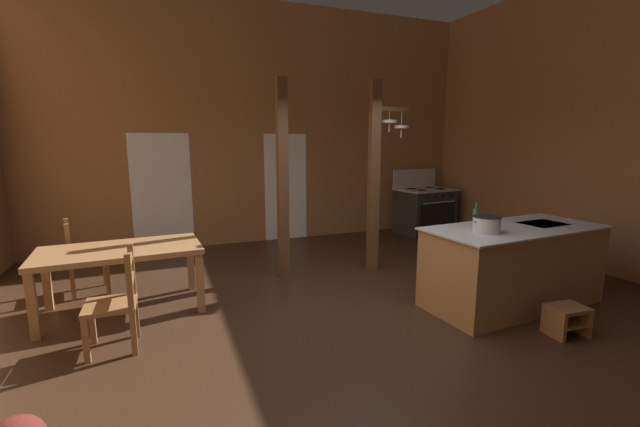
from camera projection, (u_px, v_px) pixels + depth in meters
The scene contains 16 objects.
ground_plane at pixel (355, 325), 4.41m from camera, with size 9.02×8.61×0.10m, color #382316.
wall_back at pixel (263, 125), 7.66m from camera, with size 9.02×0.14×4.41m, color #93663F.
wall_right at pixel (634, 119), 5.53m from camera, with size 0.14×8.61×4.41m, color #93663F.
glazed_door_back_left at pixel (162, 193), 7.13m from camera, with size 1.00×0.01×2.05m, color white.
glazed_panel_back_right at pixel (286, 187), 7.95m from camera, with size 0.84×0.01×2.05m, color white.
kitchen_island at pixel (512, 266), 4.80m from camera, with size 2.22×1.11×0.94m.
stove_range at pixel (425, 210), 8.57m from camera, with size 1.23×0.93×1.32m.
support_post_with_pot_rack at pixel (376, 172), 5.90m from camera, with size 0.60×0.26×2.76m.
support_post_center at pixel (283, 180), 5.66m from camera, with size 0.14×0.14×2.76m.
step_stool at pixel (567, 318), 4.06m from camera, with size 0.39×0.31×0.30m.
dining_table at pixel (121, 256), 4.56m from camera, with size 1.75×1.00×0.74m.
ladderback_chair_near_window at pixel (83, 259), 5.13m from camera, with size 0.52×0.52×0.95m.
ladderback_chair_by_post at pixel (117, 302), 3.76m from camera, with size 0.44×0.44×0.95m.
stockpot_on_counter at pixel (487, 224), 4.42m from camera, with size 0.37×0.30×0.18m.
mixing_bowl_on_counter at pixel (485, 221), 4.90m from camera, with size 0.19×0.19×0.07m.
bottle_tall_on_counter at pixel (476, 218), 4.66m from camera, with size 0.06×0.06×0.29m.
Camera 1 is at (-1.87, -3.70, 1.92)m, focal length 22.88 mm.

